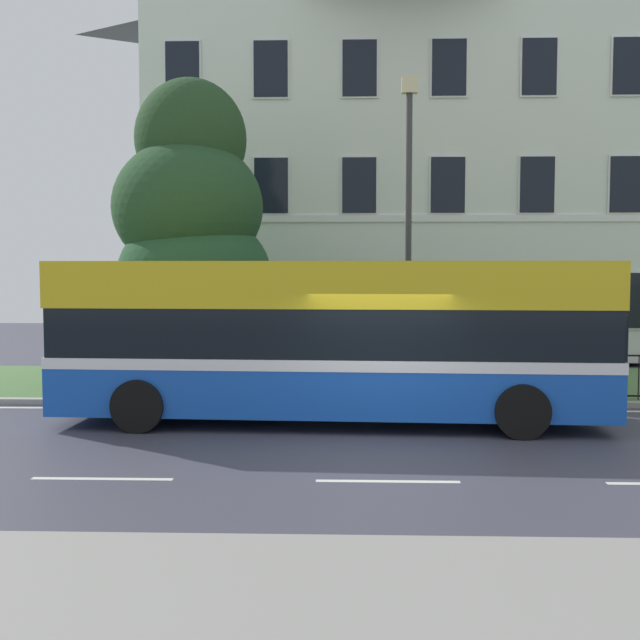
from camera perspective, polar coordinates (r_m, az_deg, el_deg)
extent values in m
cube|color=#3D3E4C|center=(12.94, 4.49, -9.55)|extent=(60.00, 56.00, 0.06)
cube|color=silver|center=(16.50, 3.92, -6.48)|extent=(54.00, 0.14, 0.01)
cube|color=silver|center=(11.69, -15.46, -10.99)|extent=(2.00, 0.12, 0.01)
cube|color=silver|center=(11.19, 4.92, -11.53)|extent=(2.00, 0.12, 0.01)
cube|color=#9E9E99|center=(16.96, 3.86, -6.01)|extent=(57.00, 0.24, 0.12)
cube|color=#4E743F|center=(19.73, 3.58, -4.60)|extent=(57.00, 5.38, 0.12)
cube|color=gray|center=(7.70, 6.46, -18.88)|extent=(57.00, 3.00, 0.01)
cube|color=silver|center=(28.10, 5.37, 9.25)|extent=(15.53, 9.08, 10.95)
pyramid|color=#45484A|center=(29.38, 5.45, 21.69)|extent=(15.84, 9.26, 1.76)
cube|color=white|center=(23.46, 6.03, 7.32)|extent=(15.53, 0.06, 0.20)
cube|color=#2D333D|center=(23.48, 5.97, -0.40)|extent=(1.10, 0.06, 2.20)
cube|color=white|center=(23.86, -9.71, 1.44)|extent=(1.09, 0.04, 1.72)
cube|color=black|center=(23.84, -9.72, 1.44)|extent=(0.99, 0.03, 1.62)
cube|color=white|center=(23.47, -3.51, 1.45)|extent=(1.09, 0.04, 1.72)
cube|color=black|center=(23.45, -3.52, 1.45)|extent=(0.99, 0.03, 1.62)
cube|color=white|center=(23.37, 2.82, 1.45)|extent=(1.09, 0.04, 1.72)
cube|color=black|center=(23.35, 2.82, 1.44)|extent=(0.99, 0.03, 1.62)
cube|color=white|center=(23.56, 9.13, 1.42)|extent=(1.09, 0.04, 1.72)
cube|color=black|center=(23.54, 9.14, 1.42)|extent=(0.99, 0.03, 1.62)
cube|color=white|center=(24.02, 15.27, 1.38)|extent=(1.09, 0.04, 1.72)
cube|color=black|center=(24.00, 15.28, 1.38)|extent=(0.99, 0.03, 1.62)
cube|color=white|center=(24.75, 21.11, 1.33)|extent=(1.09, 0.04, 1.72)
cube|color=black|center=(24.73, 21.12, 1.32)|extent=(0.99, 0.03, 1.62)
cube|color=white|center=(23.95, -9.81, 9.53)|extent=(1.09, 0.04, 1.72)
cube|color=black|center=(23.93, -9.82, 9.53)|extent=(0.99, 0.03, 1.62)
cube|color=white|center=(23.57, -3.55, 9.67)|extent=(1.09, 0.04, 1.72)
cube|color=black|center=(23.55, -3.55, 9.67)|extent=(0.99, 0.03, 1.62)
cube|color=white|center=(23.47, 2.85, 9.69)|extent=(1.09, 0.04, 1.72)
cube|color=black|center=(23.45, 2.85, 9.70)|extent=(0.99, 0.03, 1.62)
cube|color=white|center=(23.66, 9.22, 9.60)|extent=(1.09, 0.04, 1.72)
cube|color=black|center=(23.64, 9.23, 9.61)|extent=(0.99, 0.03, 1.62)
cube|color=white|center=(24.12, 15.41, 9.40)|extent=(1.09, 0.04, 1.72)
cube|color=black|center=(24.10, 15.42, 9.41)|extent=(0.99, 0.03, 1.62)
cube|color=white|center=(24.84, 21.30, 9.11)|extent=(1.09, 0.04, 1.72)
cube|color=black|center=(24.82, 21.32, 9.12)|extent=(0.99, 0.03, 1.62)
cube|color=white|center=(24.52, -9.91, 17.39)|extent=(1.09, 0.04, 1.72)
cube|color=black|center=(24.50, -9.92, 17.40)|extent=(0.99, 0.03, 1.62)
cube|color=white|center=(24.14, -3.58, 17.65)|extent=(1.09, 0.04, 1.72)
cube|color=black|center=(24.12, -3.59, 17.66)|extent=(0.99, 0.03, 1.62)
cube|color=white|center=(24.05, 2.88, 17.71)|extent=(1.09, 0.04, 1.72)
cube|color=black|center=(24.03, 2.88, 17.72)|extent=(0.99, 0.03, 1.62)
cube|color=white|center=(24.22, 9.31, 17.56)|extent=(1.09, 0.04, 1.72)
cube|color=black|center=(24.21, 9.32, 17.57)|extent=(0.99, 0.03, 1.62)
cube|color=white|center=(24.68, 15.56, 17.22)|extent=(1.09, 0.04, 1.72)
cube|color=black|center=(24.66, 15.57, 17.23)|extent=(0.99, 0.03, 1.62)
cube|color=white|center=(25.38, 21.50, 16.71)|extent=(1.09, 0.04, 1.72)
cube|color=black|center=(25.37, 21.52, 16.72)|extent=(0.99, 0.03, 1.62)
cube|color=black|center=(17.16, 7.48, -2.51)|extent=(14.72, 0.04, 0.04)
cube|color=black|center=(17.28, 7.46, -5.38)|extent=(14.72, 0.04, 0.04)
cylinder|color=black|center=(18.06, -16.51, -3.84)|extent=(0.02, 0.02, 0.95)
cylinder|color=black|center=(17.92, -15.11, -3.87)|extent=(0.02, 0.02, 0.95)
cylinder|color=black|center=(17.79, -13.69, -3.90)|extent=(0.02, 0.02, 0.95)
cylinder|color=black|center=(17.67, -12.25, -3.93)|extent=(0.02, 0.02, 0.95)
cylinder|color=black|center=(17.56, -10.80, -3.96)|extent=(0.02, 0.02, 0.95)
cylinder|color=black|center=(17.47, -9.32, -3.98)|extent=(0.02, 0.02, 0.95)
cylinder|color=black|center=(17.39, -7.83, -4.01)|extent=(0.02, 0.02, 0.95)
cylinder|color=black|center=(17.31, -6.33, -4.03)|extent=(0.02, 0.02, 0.95)
cylinder|color=black|center=(17.25, -4.81, -4.04)|extent=(0.02, 0.02, 0.95)
cylinder|color=black|center=(17.21, -3.29, -4.06)|extent=(0.02, 0.02, 0.95)
cylinder|color=black|center=(17.17, -1.75, -4.07)|extent=(0.02, 0.02, 0.95)
cylinder|color=black|center=(17.15, -0.22, -4.08)|extent=(0.02, 0.02, 0.95)
cylinder|color=black|center=(17.14, 1.32, -4.09)|extent=(0.02, 0.02, 0.95)
cylinder|color=black|center=(17.14, 2.86, -4.09)|extent=(0.02, 0.02, 0.95)
cylinder|color=black|center=(17.15, 4.40, -4.09)|extent=(0.02, 0.02, 0.95)
cylinder|color=black|center=(17.18, 5.94, -4.09)|extent=(0.02, 0.02, 0.95)
cylinder|color=black|center=(17.22, 7.47, -4.08)|extent=(0.02, 0.02, 0.95)
cylinder|color=black|center=(17.27, 8.99, -4.07)|extent=(0.02, 0.02, 0.95)
cylinder|color=black|center=(17.33, 10.51, -4.06)|extent=(0.02, 0.02, 0.95)
cylinder|color=black|center=(17.41, 12.01, -4.05)|extent=(0.02, 0.02, 0.95)
cylinder|color=black|center=(17.49, 13.49, -4.03)|extent=(0.02, 0.02, 0.95)
cylinder|color=black|center=(17.59, 14.96, -4.01)|extent=(0.02, 0.02, 0.95)
cylinder|color=black|center=(17.70, 16.42, -3.99)|extent=(0.02, 0.02, 0.95)
cylinder|color=black|center=(17.82, 17.85, -3.96)|extent=(0.02, 0.02, 0.95)
cylinder|color=black|center=(17.95, 19.26, -3.94)|extent=(0.02, 0.02, 0.95)
cylinder|color=black|center=(18.10, 20.66, -3.91)|extent=(0.02, 0.02, 0.95)
cylinder|color=black|center=(18.25, 22.03, -3.88)|extent=(0.02, 0.02, 0.95)
cylinder|color=#423328|center=(20.10, -9.33, -2.49)|extent=(0.53, 0.53, 1.27)
ellipsoid|color=#1D3F21|center=(19.96, -9.67, -1.80)|extent=(5.18, 5.18, 3.29)
ellipsoid|color=#234C2B|center=(19.80, -9.03, 3.12)|extent=(3.79, 3.79, 3.25)
ellipsoid|color=#234425|center=(19.94, -9.52, 8.04)|extent=(3.71, 3.71, 3.36)
ellipsoid|color=#223F21|center=(20.43, -9.32, 12.77)|extent=(2.78, 2.78, 2.99)
cube|color=blue|center=(15.06, 0.79, -4.54)|extent=(10.37, 2.91, 1.01)
cube|color=white|center=(15.00, 0.79, -2.78)|extent=(10.39, 2.93, 0.20)
cube|color=black|center=(14.95, 0.79, -0.81)|extent=(10.29, 2.87, 0.96)
cube|color=gold|center=(14.90, 0.79, 2.64)|extent=(10.37, 2.91, 0.84)
cube|color=black|center=(15.49, 20.17, -1.06)|extent=(0.15, 2.05, 0.88)
cube|color=black|center=(15.45, 20.25, 2.29)|extent=(0.14, 1.76, 0.54)
cylinder|color=silver|center=(16.39, 19.34, -5.08)|extent=(0.05, 0.20, 0.20)
cylinder|color=silver|center=(14.90, 20.88, -6.00)|extent=(0.05, 0.20, 0.20)
cylinder|color=black|center=(16.41, 12.99, -4.95)|extent=(0.97, 0.34, 0.96)
cylinder|color=black|center=(14.13, 14.40, -6.40)|extent=(0.97, 0.34, 0.96)
cylinder|color=black|center=(16.80, -10.60, -4.71)|extent=(0.97, 0.34, 0.96)
cylinder|color=black|center=(14.59, -13.00, -6.06)|extent=(0.97, 0.34, 0.96)
cylinder|color=#333338|center=(18.19, 6.40, 5.51)|extent=(0.14, 0.14, 6.75)
cube|color=beige|center=(18.63, 6.49, 16.50)|extent=(0.36, 0.24, 0.36)
cylinder|color=black|center=(18.09, 16.96, -3.86)|extent=(0.47, 0.47, 0.93)
ellipsoid|color=black|center=(18.02, 17.00, -2.13)|extent=(0.48, 0.48, 0.16)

